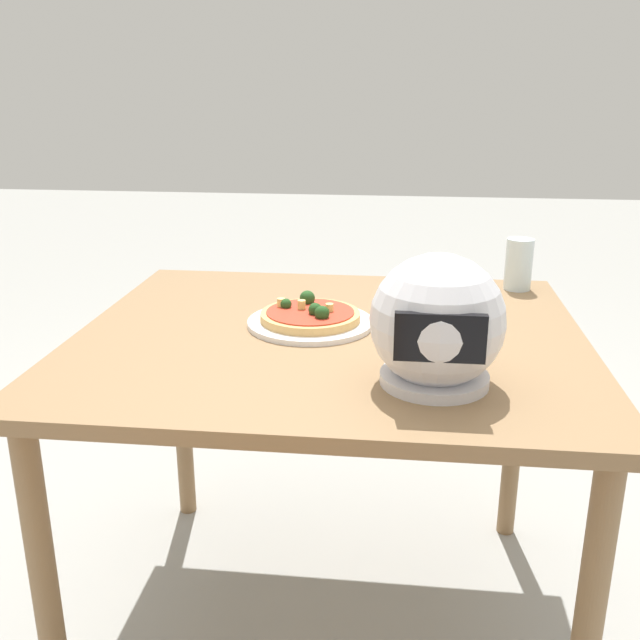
{
  "coord_description": "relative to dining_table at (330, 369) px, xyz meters",
  "views": [
    {
      "loc": [
        -0.15,
        1.46,
        1.28
      ],
      "look_at": [
        0.02,
        -0.02,
        0.78
      ],
      "focal_mm": 40.32,
      "sensor_mm": 36.0,
      "label": 1
    }
  ],
  "objects": [
    {
      "name": "pizza_plate",
      "position": [
        0.05,
        -0.04,
        0.09
      ],
      "size": [
        0.28,
        0.28,
        0.01
      ],
      "primitive_type": "cylinder",
      "color": "white",
      "rests_on": "dining_table"
    },
    {
      "name": "ground_plane",
      "position": [
        0.0,
        0.0,
        -0.67
      ],
      "size": [
        14.0,
        14.0,
        0.0
      ],
      "primitive_type": "plane",
      "color": "#9E9E99"
    },
    {
      "name": "drinking_glass",
      "position": [
        -0.45,
        -0.39,
        0.15
      ],
      "size": [
        0.07,
        0.07,
        0.13
      ],
      "primitive_type": "cylinder",
      "color": "silver",
      "rests_on": "dining_table"
    },
    {
      "name": "motorcycle_helmet",
      "position": [
        -0.21,
        0.26,
        0.2
      ],
      "size": [
        0.24,
        0.24,
        0.24
      ],
      "color": "silver",
      "rests_on": "dining_table"
    },
    {
      "name": "pizza",
      "position": [
        0.05,
        -0.04,
        0.11
      ],
      "size": [
        0.22,
        0.22,
        0.05
      ],
      "color": "tan",
      "rests_on": "pizza_plate"
    },
    {
      "name": "dining_table",
      "position": [
        0.0,
        0.0,
        0.0
      ],
      "size": [
        1.09,
        0.97,
        0.76
      ],
      "color": "olive",
      "rests_on": "ground"
    }
  ]
}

